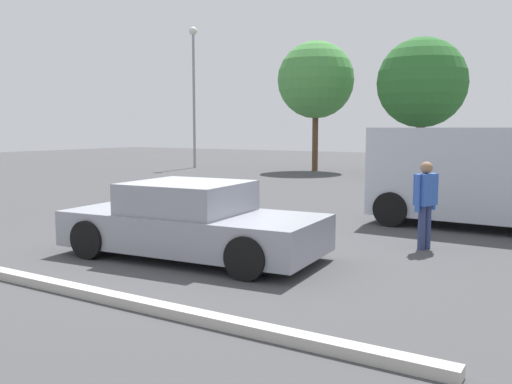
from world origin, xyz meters
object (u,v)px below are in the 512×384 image
(dog, at_px, (205,213))
(light_post_near, at_px, (194,75))
(van_white, at_px, (489,174))
(pedestrian, at_px, (425,198))
(sedan_foreground, at_px, (192,222))

(dog, distance_m, light_post_near, 18.76)
(van_white, bearing_deg, pedestrian, 80.36)
(dog, bearing_deg, sedan_foreground, -160.30)
(sedan_foreground, distance_m, van_white, 6.72)
(light_post_near, bearing_deg, van_white, -34.05)
(pedestrian, height_order, light_post_near, light_post_near)
(dog, xyz_separation_m, pedestrian, (4.97, -0.13, 0.68))
(sedan_foreground, bearing_deg, dog, 118.47)
(sedan_foreground, xyz_separation_m, van_white, (3.72, 5.57, 0.58))
(sedan_foreground, xyz_separation_m, pedestrian, (3.15, 2.65, 0.34))
(van_white, height_order, pedestrian, van_white)
(sedan_foreground, distance_m, dog, 3.34)
(sedan_foreground, bearing_deg, pedestrian, 35.34)
(sedan_foreground, distance_m, pedestrian, 4.13)
(van_white, bearing_deg, light_post_near, -32.60)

